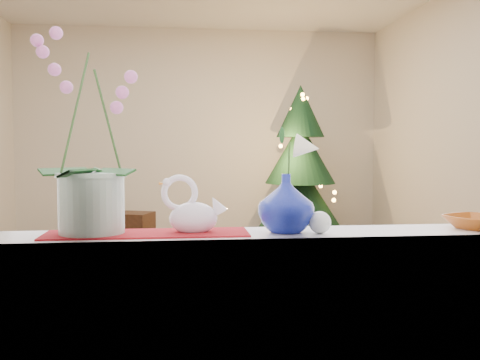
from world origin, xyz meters
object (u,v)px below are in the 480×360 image
object	(u,v)px
amber_dish	(475,223)
orchid_pot	(90,132)
paperweight	(320,222)
blue_vase	(286,199)
swan	(193,206)
xmas_tree	(300,170)
side_table	(120,236)

from	to	relation	value
amber_dish	orchid_pot	bearing A→B (deg)	179.03
paperweight	amber_dish	bearing A→B (deg)	4.16
paperweight	amber_dish	world-z (taller)	paperweight
blue_vase	amber_dish	bearing A→B (deg)	0.12
swan	blue_vase	xyz separation A→B (m)	(0.33, -0.01, 0.02)
amber_dish	paperweight	bearing A→B (deg)	-175.84
xmas_tree	side_table	bearing A→B (deg)	-176.37
orchid_pot	paperweight	distance (m)	0.85
amber_dish	side_table	bearing A→B (deg)	113.24
orchid_pot	swan	world-z (taller)	orchid_pot
orchid_pot	blue_vase	xyz separation A→B (m)	(0.67, -0.02, -0.23)
xmas_tree	side_table	xyz separation A→B (m)	(-2.03, -0.13, -0.71)
blue_vase	side_table	bearing A→B (deg)	104.22
amber_dish	side_table	world-z (taller)	amber_dish
amber_dish	xmas_tree	bearing A→B (deg)	85.92
paperweight	xmas_tree	xyz separation A→B (m)	(0.90, 4.21, 0.01)
blue_vase	paperweight	world-z (taller)	blue_vase
blue_vase	amber_dish	size ratio (longest dim) A/B	1.37
side_table	xmas_tree	bearing A→B (deg)	24.33
swan	xmas_tree	size ratio (longest dim) A/B	0.12
blue_vase	orchid_pot	bearing A→B (deg)	177.89
amber_dish	xmas_tree	distance (m)	4.18
amber_dish	side_table	distance (m)	4.45
xmas_tree	swan	bearing A→B (deg)	-107.80
orchid_pot	swan	size ratio (longest dim) A/B	3.10
blue_vase	side_table	distance (m)	4.24
orchid_pot	xmas_tree	size ratio (longest dim) A/B	0.36
amber_dish	blue_vase	bearing A→B (deg)	-179.88
swan	paperweight	xyz separation A→B (m)	(0.44, -0.06, -0.06)
orchid_pot	side_table	size ratio (longest dim) A/B	1.01
swan	side_table	distance (m)	4.16
swan	xmas_tree	world-z (taller)	xmas_tree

